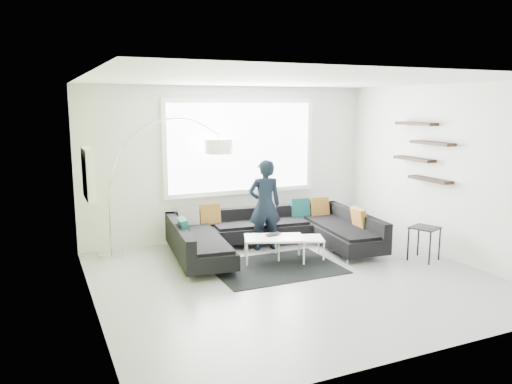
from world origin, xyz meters
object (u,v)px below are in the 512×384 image
(laptop, at_px, (275,235))
(coffee_table, at_px, (287,247))
(arc_lamp, at_px, (107,189))
(side_table, at_px, (424,244))
(sectional_sofa, at_px, (273,235))
(person, at_px, (265,205))

(laptop, bearing_deg, coffee_table, -36.87)
(arc_lamp, height_order, side_table, arc_lamp)
(sectional_sofa, xyz_separation_m, person, (-0.02, 0.27, 0.47))
(side_table, xyz_separation_m, laptop, (-2.15, 1.03, 0.13))
(coffee_table, distance_m, laptop, 0.28)
(coffee_table, distance_m, arc_lamp, 3.05)
(coffee_table, xyz_separation_m, arc_lamp, (-2.58, 1.34, 0.94))
(arc_lamp, distance_m, laptop, 2.81)
(arc_lamp, relative_size, laptop, 6.79)
(side_table, bearing_deg, sectional_sofa, 146.56)
(side_table, bearing_deg, arc_lamp, 153.26)
(coffee_table, height_order, person, person)
(coffee_table, bearing_deg, arc_lamp, 172.47)
(coffee_table, height_order, laptop, laptop)
(laptop, bearing_deg, sectional_sofa, 55.68)
(arc_lamp, distance_m, person, 2.61)
(sectional_sofa, bearing_deg, person, 100.73)
(coffee_table, relative_size, side_table, 2.19)
(arc_lamp, bearing_deg, laptop, -16.66)
(arc_lamp, bearing_deg, side_table, -15.54)
(coffee_table, relative_size, person, 0.77)
(arc_lamp, xyz_separation_m, laptop, (2.40, -1.27, -0.73))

